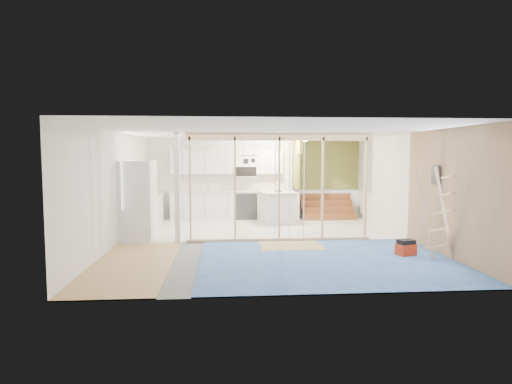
{
  "coord_description": "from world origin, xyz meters",
  "views": [
    {
      "loc": [
        -1.03,
        -10.05,
        2.05
      ],
      "look_at": [
        -0.21,
        0.6,
        1.15
      ],
      "focal_mm": 30.0,
      "sensor_mm": 36.0,
      "label": 1
    }
  ],
  "objects": [
    {
      "name": "fridge",
      "position": [
        -3.12,
        0.45,
        0.97
      ],
      "size": [
        0.88,
        0.85,
        1.94
      ],
      "rotation": [
        0.0,
        0.0,
        -0.05
      ],
      "color": "white",
      "rests_on": "room"
    },
    {
      "name": "soap_bottle_b",
      "position": [
        0.7,
        3.75,
        1.03
      ],
      "size": [
        0.1,
        0.1,
        0.2
      ],
      "primitive_type": "imported",
      "rotation": [
        0.0,
        0.0,
        -0.15
      ],
      "color": "white",
      "rests_on": "base_cabinets"
    },
    {
      "name": "sheathing_panel",
      "position": [
        3.48,
        -2.0,
        1.3
      ],
      "size": [
        0.02,
        4.0,
        2.6
      ],
      "primitive_type": "cube",
      "color": "#A48059",
      "rests_on": "room"
    },
    {
      "name": "green_partition",
      "position": [
        2.04,
        3.66,
        0.94
      ],
      "size": [
        2.25,
        1.51,
        2.6
      ],
      "color": "olive",
      "rests_on": "room"
    },
    {
      "name": "ceiling_light",
      "position": [
        1.4,
        3.0,
        2.54
      ],
      "size": [
        0.32,
        0.32,
        0.08
      ],
      "primitive_type": "cylinder",
      "color": "#FFEABF",
      "rests_on": "room"
    },
    {
      "name": "toolbox",
      "position": [
        2.71,
        -1.67,
        0.16
      ],
      "size": [
        0.42,
        0.37,
        0.34
      ],
      "rotation": [
        0.0,
        0.0,
        0.33
      ],
      "color": "#A6280F",
      "rests_on": "room"
    },
    {
      "name": "upper_cabinets",
      "position": [
        -0.84,
        3.82,
        1.82
      ],
      "size": [
        3.6,
        0.41,
        0.85
      ],
      "color": "silver",
      "rests_on": "room"
    },
    {
      "name": "bowl",
      "position": [
        0.65,
        2.84,
        1.0
      ],
      "size": [
        0.34,
        0.34,
        0.07
      ],
      "primitive_type": "imported",
      "rotation": [
        0.0,
        0.0,
        0.17
      ],
      "color": "silver",
      "rests_on": "island"
    },
    {
      "name": "room",
      "position": [
        0.0,
        0.0,
        1.3
      ],
      "size": [
        7.01,
        8.01,
        2.61
      ],
      "color": "slate",
      "rests_on": "ground"
    },
    {
      "name": "soap_bottle_a",
      "position": [
        -1.48,
        3.65,
        1.07
      ],
      "size": [
        0.11,
        0.11,
        0.29
      ],
      "primitive_type": "imported",
      "rotation": [
        0.0,
        0.0,
        0.01
      ],
      "color": "silver",
      "rests_on": "base_cabinets"
    },
    {
      "name": "island",
      "position": [
        0.6,
        2.7,
        0.48
      ],
      "size": [
        1.19,
        1.19,
        0.97
      ],
      "rotation": [
        0.0,
        0.0,
        0.24
      ],
      "color": "silver",
      "rests_on": "room"
    },
    {
      "name": "base_cabinets",
      "position": [
        -1.61,
        3.36,
        0.47
      ],
      "size": [
        4.45,
        2.24,
        0.93
      ],
      "color": "silver",
      "rests_on": "room"
    },
    {
      "name": "pot_rack",
      "position": [
        -0.31,
        1.89,
        2.0
      ],
      "size": [
        0.52,
        0.52,
        0.72
      ],
      "color": "black",
      "rests_on": "room"
    },
    {
      "name": "floor_overlays",
      "position": [
        0.07,
        0.06,
        0.01
      ],
      "size": [
        7.0,
        8.0,
        0.03
      ],
      "color": "silver",
      "rests_on": "room"
    },
    {
      "name": "stud_frame",
      "position": [
        -0.24,
        -0.0,
        1.59
      ],
      "size": [
        4.66,
        0.14,
        2.6
      ],
      "color": "tan",
      "rests_on": "room"
    },
    {
      "name": "electrical_panel",
      "position": [
        3.43,
        -1.4,
        1.65
      ],
      "size": [
        0.04,
        0.3,
        0.4
      ],
      "primitive_type": "cube",
      "color": "#35353A",
      "rests_on": "room"
    },
    {
      "name": "ladder",
      "position": [
        3.15,
        -2.03,
        0.94
      ],
      "size": [
        0.98,
        0.13,
        1.83
      ],
      "rotation": [
        0.0,
        0.0,
        -0.22
      ],
      "color": "tan",
      "rests_on": "room"
    }
  ]
}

